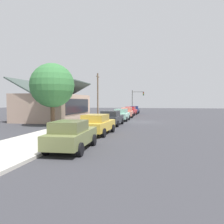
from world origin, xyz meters
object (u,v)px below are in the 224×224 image
Objects in this scene: traffic_light_main at (137,97)px; car_olive at (71,135)px; car_cherry at (131,111)px; shade_tree at (52,86)px; car_charcoal at (111,118)px; car_coral at (127,112)px; fire_hydrant_red at (121,113)px; car_mustard at (97,124)px; car_navy at (135,110)px; car_seafoam at (121,115)px; utility_pole_wooden at (98,94)px.

car_olive is at bearing 179.92° from traffic_light_main.
car_cherry is 21.41m from shade_tree.
car_charcoal is 0.99× the size of car_cherry.
car_coral is 17.10m from traffic_light_main.
car_coral is at bearing -156.21° from fire_hydrant_red.
car_cherry is 3.16m from fire_hydrant_red.
car_cherry is (25.36, 0.09, 0.00)m from car_mustard.
car_cherry reaches higher than fire_hydrant_red.
car_navy is at bearing -13.27° from shade_tree.
shade_tree is at bearing 53.17° from car_mustard.
car_charcoal and car_seafoam have the same top height.
utility_pole_wooden is (14.88, 5.31, 3.11)m from car_charcoal.
car_mustard is 19.30m from car_coral.
utility_pole_wooden is (8.82, 5.51, 3.11)m from car_seafoam.
car_seafoam is 10.45m from shade_tree.
car_navy is 6.38× the size of fire_hydrant_red.
traffic_light_main is (29.46, -0.35, 2.67)m from car_charcoal.
shade_tree is (-20.24, 6.06, 3.43)m from car_cherry.
traffic_light_main is (23.39, -0.15, 2.68)m from car_seafoam.
car_seafoam is 10.85m from utility_pole_wooden.
car_seafoam is 18.90m from car_navy.
car_seafoam and car_navy have the same top height.
utility_pole_wooden is at bearing 128.12° from car_cherry.
car_olive and car_cherry have the same top height.
car_mustard is (5.87, 0.14, 0.00)m from car_olive.
car_olive is at bearing -176.78° from fire_hydrant_red.
car_mustard is at bearing -129.78° from shade_tree.
car_cherry is (31.23, 0.23, 0.00)m from car_olive.
shade_tree is 16.51m from utility_pole_wooden.
car_cherry is at bearing -25.89° from fire_hydrant_red.
car_coral is 0.63× the size of utility_pole_wooden.
car_olive is 18.67m from car_seafoam.
utility_pole_wooden reaches higher than car_olive.
shade_tree is (5.12, 6.15, 3.43)m from car_mustard.
car_seafoam is at bearing -171.19° from fire_hydrant_red.
utility_pole_wooden is (16.49, -0.69, -0.32)m from shade_tree.
shade_tree is 0.88× the size of utility_pole_wooden.
traffic_light_main is at bearing 0.24° from car_seafoam.
car_mustard is 0.98× the size of car_coral.
car_seafoam is 9.86m from fire_hydrant_red.
traffic_light_main is (16.89, -0.23, 2.67)m from car_coral.
car_charcoal is 16.11m from utility_pole_wooden.
car_navy is (31.69, -0.12, -0.00)m from car_mustard.
car_navy is at bearing 1.32° from car_cherry.
car_navy is 11.94m from utility_pole_wooden.
traffic_light_main is 0.69× the size of utility_pole_wooden.
car_seafoam is at bearing 178.68° from car_navy.
utility_pole_wooden is (-10.08, 5.58, 3.12)m from car_navy.
car_navy is at bearing 0.40° from car_seafoam.
car_navy is at bearing -28.96° from utility_pole_wooden.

